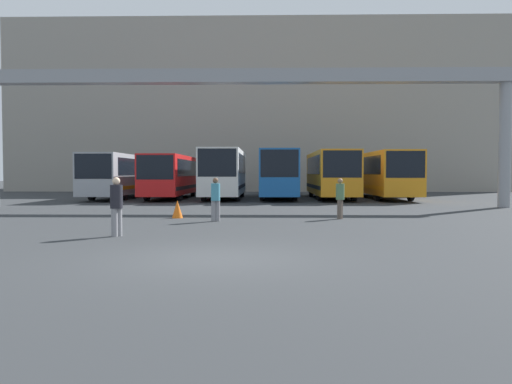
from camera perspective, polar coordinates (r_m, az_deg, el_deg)
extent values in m
plane|color=#2D3033|center=(10.44, -4.87, -7.63)|extent=(200.00, 200.00, 0.00)
cube|color=gray|center=(53.80, 0.06, 9.15)|extent=(48.52, 12.00, 16.62)
cylinder|color=gray|center=(28.84, 26.56, 4.82)|extent=(0.60, 0.60, 6.45)
cube|color=gray|center=(26.55, -1.19, 13.07)|extent=(27.37, 0.80, 0.70)
cube|color=#999EA5|center=(37.18, -14.94, 1.97)|extent=(2.44, 12.43, 2.69)
cube|color=black|center=(31.28, -18.12, 2.82)|extent=(2.24, 0.06, 1.51)
cube|color=black|center=(37.18, -14.95, 2.73)|extent=(2.47, 10.57, 1.13)
cube|color=orange|center=(37.19, -14.93, 0.65)|extent=(2.47, 11.81, 0.24)
cylinder|color=black|center=(34.21, -18.25, -0.04)|extent=(0.28, 1.04, 1.04)
cylinder|color=black|center=(33.57, -14.84, -0.05)|extent=(0.28, 1.04, 1.04)
cylinder|color=black|center=(40.84, -14.99, 0.33)|extent=(0.28, 1.04, 1.04)
cylinder|color=black|center=(40.30, -12.10, 0.34)|extent=(0.28, 1.04, 1.04)
cube|color=red|center=(35.40, -9.60, 1.94)|extent=(2.41, 10.55, 2.61)
cube|color=black|center=(30.26, -11.48, 2.79)|extent=(2.22, 0.06, 1.46)
cube|color=black|center=(35.40, -9.61, 2.71)|extent=(2.44, 8.97, 1.09)
cube|color=black|center=(35.41, -9.59, 0.59)|extent=(2.44, 10.02, 0.24)
cylinder|color=black|center=(32.76, -12.35, -0.16)|extent=(0.28, 0.94, 0.94)
cylinder|color=black|center=(32.33, -8.75, -0.17)|extent=(0.28, 0.94, 0.94)
cylinder|color=black|center=(38.52, -10.29, 0.19)|extent=(0.28, 0.94, 0.94)
cylinder|color=black|center=(38.16, -7.21, 0.19)|extent=(0.28, 0.94, 0.94)
cube|color=silver|center=(34.69, -3.64, 2.28)|extent=(2.50, 10.15, 2.99)
cube|color=black|center=(29.67, -4.48, 3.37)|extent=(2.30, 0.06, 1.67)
cube|color=black|center=(34.70, -3.64, 3.20)|extent=(2.53, 8.63, 1.26)
cube|color=black|center=(34.70, -3.64, 0.70)|extent=(2.53, 9.64, 0.24)
cylinder|color=black|center=(32.00, -6.01, -0.04)|extent=(0.28, 1.10, 1.10)
cylinder|color=black|center=(31.80, -2.12, -0.04)|extent=(0.28, 1.10, 1.10)
cylinder|color=black|center=(37.65, -4.92, 0.30)|extent=(0.28, 1.10, 1.10)
cylinder|color=black|center=(37.47, -1.61, 0.29)|extent=(0.28, 1.10, 1.10)
cube|color=#1959A5|center=(35.43, 2.46, 2.23)|extent=(2.45, 11.85, 2.92)
cube|color=black|center=(29.53, 2.70, 3.29)|extent=(2.25, 0.06, 1.64)
cube|color=black|center=(35.43, 2.46, 3.10)|extent=(2.48, 10.08, 1.23)
cube|color=#1966B2|center=(35.44, 2.46, 0.71)|extent=(2.48, 11.26, 0.24)
cylinder|color=black|center=(32.13, 0.68, -0.14)|extent=(0.28, 0.97, 0.97)
cylinder|color=black|center=(32.18, 4.48, -0.14)|extent=(0.28, 0.97, 0.97)
cylinder|color=black|center=(38.76, 0.78, 0.26)|extent=(0.28, 0.97, 0.97)
cylinder|color=black|center=(38.80, 3.92, 0.26)|extent=(0.28, 0.97, 0.97)
cube|color=orange|center=(35.12, 8.54, 2.16)|extent=(2.49, 10.69, 2.87)
cube|color=black|center=(29.85, 9.84, 3.17)|extent=(2.29, 0.06, 1.61)
cube|color=black|center=(35.12, 8.54, 3.03)|extent=(2.52, 9.09, 1.20)
cube|color=black|center=(35.13, 8.53, 0.66)|extent=(2.52, 10.15, 0.24)
cylinder|color=black|center=(32.05, 7.28, -0.06)|extent=(0.28, 1.08, 1.08)
cylinder|color=black|center=(32.35, 11.10, -0.06)|extent=(0.28, 1.08, 1.08)
cylinder|color=black|center=(38.00, 6.33, 0.29)|extent=(0.28, 1.08, 1.08)
cylinder|color=black|center=(38.25, 9.57, 0.29)|extent=(0.28, 1.08, 1.08)
cube|color=orange|center=(36.49, 14.17, 2.09)|extent=(2.49, 12.15, 2.84)
cube|color=black|center=(30.62, 16.72, 3.05)|extent=(2.29, 0.06, 1.59)
cube|color=black|center=(36.50, 14.18, 2.92)|extent=(2.52, 10.33, 1.19)
cube|color=orange|center=(36.50, 14.16, 0.67)|extent=(2.52, 11.55, 0.24)
cylinder|color=black|center=(32.96, 13.63, -0.07)|extent=(0.28, 1.04, 1.04)
cylinder|color=black|center=(33.49, 17.26, -0.07)|extent=(0.28, 1.04, 1.04)
cylinder|color=black|center=(39.63, 11.52, 0.31)|extent=(0.28, 1.04, 1.04)
cylinder|color=black|center=(40.07, 14.58, 0.31)|extent=(0.28, 1.04, 1.04)
cylinder|color=gray|center=(18.44, -4.41, -2.17)|extent=(0.18, 0.18, 0.76)
cylinder|color=gray|center=(18.42, -4.87, -2.18)|extent=(0.18, 0.18, 0.76)
cylinder|color=teal|center=(18.39, -4.65, 0.00)|extent=(0.33, 0.33, 0.64)
sphere|color=brown|center=(18.38, -4.65, 1.31)|extent=(0.21, 0.21, 0.21)
cylinder|color=gray|center=(14.51, -15.87, -3.38)|extent=(0.18, 0.18, 0.79)
cylinder|color=gray|center=(14.61, -15.40, -3.34)|extent=(0.18, 0.18, 0.79)
cylinder|color=black|center=(14.51, -15.67, -0.51)|extent=(0.35, 0.35, 0.66)
sphere|color=beige|center=(14.49, -15.68, 1.21)|extent=(0.21, 0.21, 0.21)
cylinder|color=brown|center=(19.52, 9.51, -1.98)|extent=(0.17, 0.17, 0.75)
cylinder|color=brown|center=(19.66, 9.65, -1.95)|extent=(0.17, 0.17, 0.75)
cylinder|color=#4C724C|center=(19.56, 9.59, 0.04)|extent=(0.33, 0.33, 0.62)
sphere|color=#8C6647|center=(19.55, 9.60, 1.25)|extent=(0.20, 0.20, 0.20)
cone|color=orange|center=(19.97, -8.97, -1.95)|extent=(0.43, 0.43, 0.70)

